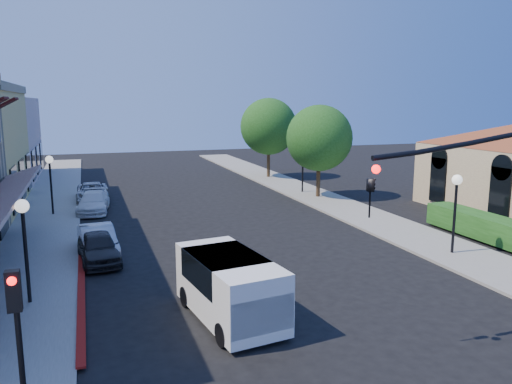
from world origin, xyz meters
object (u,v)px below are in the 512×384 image
object	(u,v)px
parked_car_b	(98,241)
parked_car_c	(93,202)
street_tree_b	(269,127)
lamppost_left_near	(24,225)
lamppost_right_near	(456,194)
white_van	(230,284)
street_tree_a	(319,138)
parked_car_d	(92,192)
parked_car_a	(98,247)
secondary_signal	(16,317)
lamppost_left_far	(50,170)
lamppost_right_far	(303,156)

from	to	relation	value
parked_car_b	parked_car_c	xyz separation A→B (m)	(0.00, 9.22, -0.04)
street_tree_b	lamppost_left_near	xyz separation A→B (m)	(-17.30, -24.00, -1.81)
parked_car_c	lamppost_left_near	bearing A→B (deg)	-92.88
lamppost_left_near	lamppost_right_near	xyz separation A→B (m)	(17.00, 0.00, 0.00)
lamppost_left_near	white_van	distance (m)	6.95
street_tree_a	white_van	bearing A→B (deg)	-123.40
white_van	parked_car_c	world-z (taller)	white_van
parked_car_c	parked_car_d	xyz separation A→B (m)	(0.00, 3.78, -0.01)
street_tree_b	parked_car_c	world-z (taller)	street_tree_b
lamppost_left_near	parked_car_a	bearing A→B (deg)	60.10
white_van	street_tree_a	bearing A→B (deg)	56.60
secondary_signal	parked_car_c	size ratio (longest dim) A/B	0.78
street_tree_b	parked_car_b	distance (m)	24.52
lamppost_left_near	lamppost_right_near	distance (m)	17.00
lamppost_left_near	lamppost_left_far	world-z (taller)	same
parked_car_d	secondary_signal	bearing A→B (deg)	-93.26
street_tree_a	parked_car_d	world-z (taller)	street_tree_a
street_tree_b	parked_car_a	bearing A→B (deg)	-126.87
street_tree_b	parked_car_b	xyz separation A→B (m)	(-15.00, -19.00, -3.89)
lamppost_left_near	lamppost_left_far	distance (m)	14.00
parked_car_a	parked_car_c	world-z (taller)	parked_car_a
white_van	parked_car_a	xyz separation A→B (m)	(-3.66, 7.20, -0.50)
parked_car_d	parked_car_b	bearing A→B (deg)	-89.07
lamppost_left_near	parked_car_d	world-z (taller)	lamppost_left_near
street_tree_b	parked_car_c	size ratio (longest dim) A/B	1.64
street_tree_a	secondary_signal	world-z (taller)	street_tree_a
lamppost_right_far	parked_car_a	distance (m)	19.09
parked_car_b	lamppost_left_far	bearing A→B (deg)	98.79
lamppost_right_near	parked_car_d	size ratio (longest dim) A/B	0.81
street_tree_a	lamppost_right_near	distance (m)	14.08
lamppost_left_far	lamppost_right_far	size ratio (longest dim) A/B	1.00
parked_car_b	parked_car_c	bearing A→B (deg)	84.46
street_tree_b	lamppost_right_far	xyz separation A→B (m)	(-0.30, -8.00, -1.81)
white_van	parked_car_d	bearing A→B (deg)	99.80
street_tree_b	white_van	bearing A→B (deg)	-112.63
street_tree_b	parked_car_c	distance (m)	18.33
street_tree_b	secondary_signal	world-z (taller)	street_tree_b
street_tree_a	parked_car_c	xyz separation A→B (m)	(-15.00, 0.22, -3.57)
parked_car_d	lamppost_left_far	bearing A→B (deg)	-118.97
lamppost_left_near	lamppost_left_far	bearing A→B (deg)	90.00
lamppost_right_far	street_tree_a	bearing A→B (deg)	-81.47
parked_car_b	secondary_signal	bearing A→B (deg)	-104.37
white_van	lamppost_right_far	bearing A→B (deg)	60.10
lamppost_right_near	white_van	distance (m)	11.60
street_tree_a	lamppost_right_near	xyz separation A→B (m)	(-0.30, -14.00, -1.46)
white_van	parked_car_d	size ratio (longest dim) A/B	1.07
lamppost_right_near	parked_car_a	world-z (taller)	lamppost_right_near
street_tree_a	white_van	size ratio (longest dim) A/B	1.37
street_tree_b	lamppost_left_far	bearing A→B (deg)	-149.97
lamppost_left_far	parked_car_c	xyz separation A→B (m)	(2.30, 0.22, -2.12)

